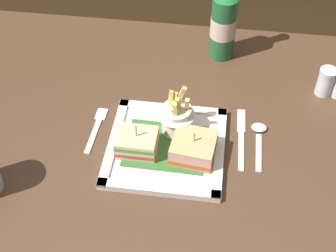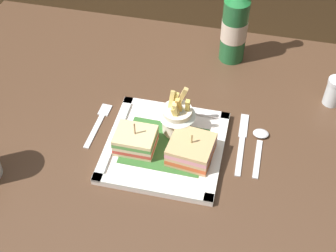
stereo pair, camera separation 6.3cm
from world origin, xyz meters
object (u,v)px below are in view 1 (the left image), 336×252
Objects in this scene: fries_cup at (176,115)px; beer_bottle at (224,22)px; dining_table at (170,169)px; spoon at (259,134)px; square_plate at (166,147)px; sandwich_half_right at (193,148)px; fork at (97,127)px; salt_shaker at (325,83)px; sandwich_half_left at (137,143)px; knife at (241,136)px.

fries_cup is 0.43× the size of beer_bottle.
spoon is at bearing 0.83° from dining_table.
dining_table is 4.55× the size of beer_bottle.
square_plate is 0.94× the size of beer_bottle.
fries_cup is at bearing 122.70° from sandwich_half_right.
sandwich_half_right is 0.70× the size of fork.
salt_shaker is (0.25, -0.12, -0.07)m from beer_bottle.
dining_table is at bearing 144.27° from fries_cup.
salt_shaker is at bearing 30.78° from sandwich_half_left.
fries_cup is at bearing -175.50° from spoon.
fork is 0.32m from knife.
spoon is (0.36, 0.02, 0.00)m from fork.
sandwich_half_right reaches higher than dining_table.
salt_shaker reaches higher than knife.
knife is 0.25m from salt_shaker.
salt_shaker is (0.29, 0.24, -0.00)m from sandwich_half_right.
fork is at bearing -176.42° from spoon.
salt_shaker is at bearing 41.35° from knife.
dining_table is 0.22m from fork.
sandwich_half_right is 0.16m from spoon.
fries_cup reaches higher than salt_shaker.
salt_shaker reaches higher than spoon.
spoon is (0.20, 0.00, 0.15)m from dining_table.
beer_bottle is at bearing 74.10° from square_plate.
beer_bottle is at bearing 74.25° from fries_cup.
sandwich_half_right is 0.54× the size of knife.
fries_cup reaches higher than square_plate.
sandwich_half_left reaches higher than dining_table.
dining_table is at bearing -179.17° from spoon.
fork is 0.36m from spoon.
salt_shaker reaches higher than dining_table.
sandwich_half_left reaches higher than fork.
salt_shaker reaches higher than square_plate.
sandwich_half_right is at bearing -15.12° from fork.
sandwich_half_left is 0.23m from knife.
square_plate is 0.42m from salt_shaker.
dining_table is at bearing 126.84° from sandwich_half_right.
sandwich_half_right is at bearing -139.95° from salt_shaker.
sandwich_half_right reaches higher than square_plate.
dining_table is at bearing 178.67° from knife.
dining_table is 0.17m from square_plate.
dining_table is 0.22m from knife.
sandwich_half_left is (-0.06, -0.08, 0.18)m from dining_table.
sandwich_half_right is at bearing -57.30° from fries_cup.
dining_table is at bearing -154.96° from salt_shaker.
sandwich_half_left is at bearing -137.53° from fries_cup.
sandwich_half_left reaches higher than spoon.
fork reaches higher than dining_table.
fork is at bearing -173.10° from dining_table.
sandwich_half_left is at bearing -160.75° from knife.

